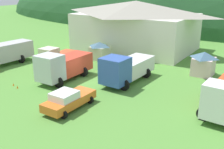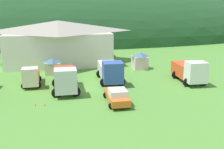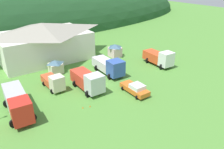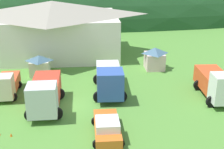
{
  "view_description": "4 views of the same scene",
  "coord_description": "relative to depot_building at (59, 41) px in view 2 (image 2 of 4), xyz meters",
  "views": [
    {
      "loc": [
        16.6,
        -20.68,
        9.95
      ],
      "look_at": [
        2.79,
        0.78,
        1.26
      ],
      "focal_mm": 42.67,
      "sensor_mm": 36.0,
      "label": 1
    },
    {
      "loc": [
        -3.14,
        -31.43,
        9.96
      ],
      "look_at": [
        3.74,
        2.92,
        0.93
      ],
      "focal_mm": 42.64,
      "sensor_mm": 36.0,
      "label": 2
    },
    {
      "loc": [
        -17.11,
        -27.44,
        16.64
      ],
      "look_at": [
        2.57,
        0.46,
        0.87
      ],
      "focal_mm": 35.41,
      "sensor_mm": 36.0,
      "label": 3
    },
    {
      "loc": [
        0.99,
        -26.28,
        13.06
      ],
      "look_at": [
        3.72,
        2.61,
        2.01
      ],
      "focal_mm": 49.49,
      "sensor_mm": 36.0,
      "label": 4
    }
  ],
  "objects": [
    {
      "name": "ground_plane",
      "position": [
        3.15,
        -16.87,
        -3.88
      ],
      "size": [
        200.0,
        200.0,
        0.0
      ],
      "primitive_type": "plane",
      "color": "#518C38"
    },
    {
      "name": "depot_building",
      "position": [
        0.0,
        0.0,
        0.0
      ],
      "size": [
        18.92,
        12.82,
        7.54
      ],
      "color": "white",
      "rests_on": "ground"
    },
    {
      "name": "forested_hill_backdrop",
      "position": [
        3.15,
        42.27,
        -3.88
      ],
      "size": [
        154.47,
        60.0,
        36.54
      ],
      "primitive_type": "ellipsoid",
      "color": "#1E4723",
      "rests_on": "ground"
    },
    {
      "name": "traffic_cone_mid_row",
      "position": [
        -1.74,
        -21.77,
        -3.88
      ],
      "size": [
        0.36,
        0.36,
        0.58
      ],
      "primitive_type": "cone",
      "color": "orange",
      "rests_on": "ground"
    },
    {
      "name": "light_truck_cream",
      "position": [
        -3.7,
        -14.05,
        -2.63
      ],
      "size": [
        2.53,
        5.36,
        2.63
      ],
      "rotation": [
        0.0,
        0.0,
        -1.53
      ],
      "color": "beige",
      "rests_on": "ground"
    },
    {
      "name": "tow_truck_silver",
      "position": [
        0.51,
        -17.42,
        -2.23
      ],
      "size": [
        3.28,
        6.78,
        3.23
      ],
      "rotation": [
        0.0,
        0.0,
        -1.56
      ],
      "color": "silver",
      "rests_on": "ground"
    },
    {
      "name": "heavy_rig_white",
      "position": [
        16.91,
        -16.59,
        -2.29
      ],
      "size": [
        3.4,
        6.64,
        3.19
      ],
      "rotation": [
        0.0,
        0.0,
        -1.62
      ],
      "color": "white",
      "rests_on": "ground"
    },
    {
      "name": "traffic_cone_near_pickup",
      "position": [
        -2.69,
        -21.51,
        -3.88
      ],
      "size": [
        0.36,
        0.36,
        0.51
      ],
      "primitive_type": "cone",
      "color": "orange",
      "rests_on": "ground"
    },
    {
      "name": "play_shed_cream",
      "position": [
        -1.08,
        -8.35,
        -2.63
      ],
      "size": [
        2.41,
        2.37,
        2.44
      ],
      "color": "beige",
      "rests_on": "ground"
    },
    {
      "name": "play_shed_pink",
      "position": [
        12.8,
        -7.49,
        -2.47
      ],
      "size": [
        2.43,
        2.59,
        2.74
      ],
      "color": "beige",
      "rests_on": "ground"
    },
    {
      "name": "service_pickup_orange",
      "position": [
        5.71,
        -22.46,
        -3.06
      ],
      "size": [
        2.39,
        4.96,
        1.66
      ],
      "rotation": [
        0.0,
        0.0,
        -1.58
      ],
      "color": "orange",
      "rests_on": "ground"
    },
    {
      "name": "box_truck_blue",
      "position": [
        6.56,
        -14.36,
        -2.29
      ],
      "size": [
        3.44,
        7.6,
        3.17
      ],
      "rotation": [
        0.0,
        0.0,
        -1.61
      ],
      "color": "#3356AD",
      "rests_on": "ground"
    }
  ]
}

